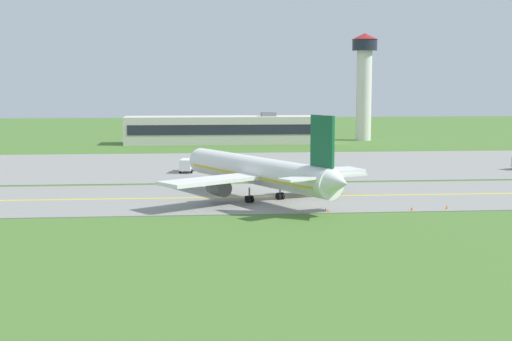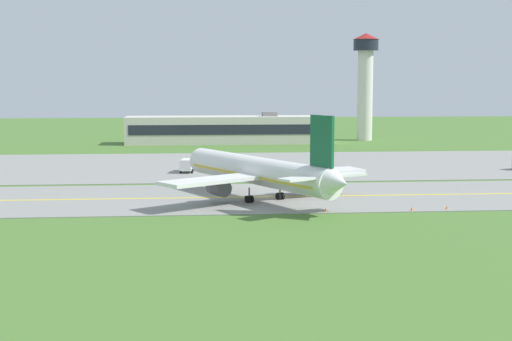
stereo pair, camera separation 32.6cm
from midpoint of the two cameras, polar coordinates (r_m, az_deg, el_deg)
The scene contains 11 objects.
ground_plane at distance 107.53m, azimuth 0.50°, elevation -2.11°, with size 500.00×500.00×0.00m, color #47702D.
taxiway_strip at distance 107.52m, azimuth 0.50°, elevation -2.09°, with size 240.00×28.00×0.10m, color gray.
apron_pad at distance 150.04m, azimuth 2.76°, elevation 0.45°, with size 140.00×52.00×0.10m, color gray.
taxiway_centreline at distance 107.52m, azimuth 0.50°, elevation -2.06°, with size 220.00×0.60×0.01m, color yellow.
airplane_lead at distance 104.52m, azimuth 0.33°, elevation -0.09°, with size 30.43×36.68×12.70m.
service_truck_fuel at distance 137.74m, azimuth -5.25°, elevation 0.47°, with size 3.10×6.25×2.60m.
terminal_building at distance 203.29m, azimuth -2.06°, elevation 3.18°, with size 56.47×11.20×8.71m.
control_tower at distance 216.36m, azimuth 8.54°, elevation 7.20°, with size 7.60×7.60×30.90m.
traffic_cone_near_edge at distance 98.35m, azimuth 12.11°, elevation -2.93°, with size 0.44×0.44×0.60m, color orange.
traffic_cone_mid_edge at distance 95.70m, azimuth 5.52°, elevation -3.08°, with size 0.44×0.44×0.60m, color orange.
traffic_cone_far_edge at distance 100.52m, azimuth 14.70°, elevation -2.80°, with size 0.44×0.44×0.60m, color orange.
Camera 2 is at (-10.08, -105.74, 16.73)m, focal length 51.50 mm.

